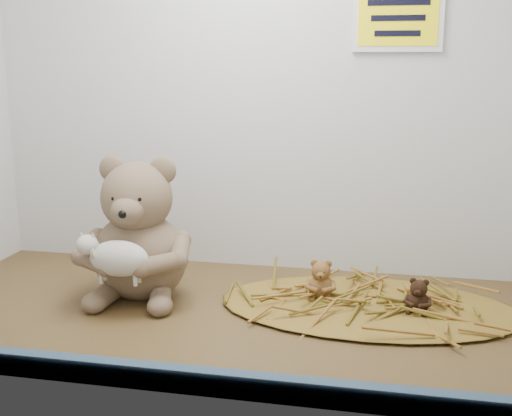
% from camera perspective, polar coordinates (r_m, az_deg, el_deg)
% --- Properties ---
extents(alcove_shell, '(1.20, 0.60, 0.90)m').
position_cam_1_polar(alcove_shell, '(1.22, -2.14, 12.21)').
color(alcove_shell, '#402E16').
rests_on(alcove_shell, ground).
extents(front_rail, '(1.19, 0.02, 0.04)m').
position_cam_1_polar(front_rail, '(0.97, -7.33, -14.75)').
color(front_rail, '#314C5E').
rests_on(front_rail, shelf_floor).
extents(straw_bed, '(0.57, 0.33, 0.01)m').
position_cam_1_polar(straw_bed, '(1.27, 9.88, -8.55)').
color(straw_bed, brown).
rests_on(straw_bed, shelf_floor).
extents(main_teddy, '(0.25, 0.26, 0.28)m').
position_cam_1_polar(main_teddy, '(1.29, -10.36, -1.71)').
color(main_teddy, '#866E53').
rests_on(main_teddy, shelf_floor).
extents(toy_lamb, '(0.15, 0.09, 0.09)m').
position_cam_1_polar(toy_lamb, '(1.21, -12.07, -4.41)').
color(toy_lamb, beige).
rests_on(toy_lamb, main_teddy).
extents(mini_teddy_tan, '(0.07, 0.07, 0.08)m').
position_cam_1_polar(mini_teddy_tan, '(1.27, 5.79, -6.17)').
color(mini_teddy_tan, brown).
rests_on(mini_teddy_tan, straw_bed).
extents(mini_teddy_brown, '(0.06, 0.06, 0.06)m').
position_cam_1_polar(mini_teddy_brown, '(1.24, 14.26, -7.43)').
color(mini_teddy_brown, black).
rests_on(mini_teddy_brown, straw_bed).
extents(wall_sign, '(0.16, 0.01, 0.11)m').
position_cam_1_polar(wall_sign, '(1.39, 12.51, 16.15)').
color(wall_sign, yellow).
rests_on(wall_sign, back_wall).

